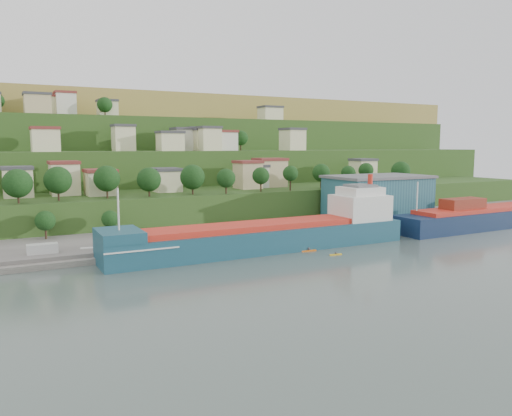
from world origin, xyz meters
TOP-DOWN VIEW (x-y plane):
  - ground at (0.00, 0.00)m, footprint 500.00×500.00m
  - quay at (20.00, 28.00)m, footprint 220.00×26.00m
  - pebble_beach at (-55.00, 22.00)m, footprint 40.00×18.00m
  - hillside at (-0.03, 168.70)m, footprint 360.00×210.24m
  - cargo_ship_near at (-2.80, 9.64)m, footprint 73.13×11.84m
  - cargo_ship_far at (71.98, 7.64)m, footprint 66.47×11.52m
  - warehouse at (45.96, 29.17)m, footprint 31.25×19.41m
  - caravan at (-51.05, 19.68)m, footprint 6.00×2.59m
  - dinghy at (-41.30, 20.99)m, footprint 4.54×2.26m
  - kayak_orange at (3.69, 3.86)m, footprint 3.69×1.14m
  - kayak_yellow at (6.81, -2.20)m, footprint 2.99×0.78m

SIDE VIEW (x-z plane):
  - ground at x=0.00m, z-range 0.00..0.00m
  - quay at x=20.00m, z-range -2.00..2.00m
  - pebble_beach at x=-55.00m, z-range -1.20..1.20m
  - hillside at x=-0.03m, z-range -47.93..48.07m
  - kayak_yellow at x=6.81m, z-range -0.15..0.59m
  - kayak_orange at x=3.69m, z-range -0.19..0.72m
  - dinghy at x=-41.30m, z-range 1.20..2.07m
  - caravan at x=-51.05m, z-range 1.20..3.98m
  - cargo_ship_far at x=71.98m, z-range -6.17..11.87m
  - cargo_ship_near at x=-2.80m, z-range -6.40..12.40m
  - warehouse at x=45.96m, z-range 2.03..14.83m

